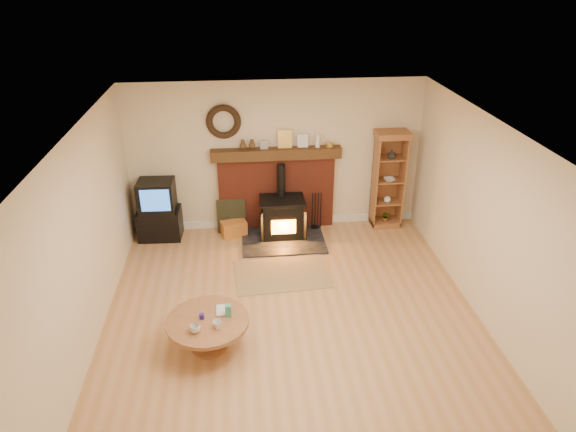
{
  "coord_description": "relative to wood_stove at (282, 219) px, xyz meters",
  "views": [
    {
      "loc": [
        -0.61,
        -5.51,
        4.32
      ],
      "look_at": [
        0.04,
        1.0,
        1.04
      ],
      "focal_mm": 32.0,
      "sensor_mm": 36.0,
      "label": 1
    }
  ],
  "objects": [
    {
      "name": "wood_stove",
      "position": [
        0.0,
        0.0,
        0.0
      ],
      "size": [
        1.4,
        1.0,
        1.26
      ],
      "color": "black",
      "rests_on": "ground"
    },
    {
      "name": "room_shell",
      "position": [
        -0.08,
        -2.18,
        1.38
      ],
      "size": [
        5.02,
        5.52,
        2.61
      ],
      "color": "beige",
      "rests_on": "ground"
    },
    {
      "name": "curio_cabinet",
      "position": [
        1.88,
        0.28,
        0.54
      ],
      "size": [
        0.56,
        0.41,
        1.75
      ],
      "color": "brown",
      "rests_on": "ground"
    },
    {
      "name": "firelog_box",
      "position": [
        -0.83,
        0.13,
        -0.21
      ],
      "size": [
        0.47,
        0.36,
        0.26
      ],
      "primitive_type": "cube",
      "rotation": [
        0.0,
        0.0,
        0.26
      ],
      "color": "gold",
      "rests_on": "ground"
    },
    {
      "name": "fire_tools",
      "position": [
        0.61,
        0.23,
        -0.19
      ],
      "size": [
        0.19,
        0.16,
        0.7
      ],
      "color": "black",
      "rests_on": "ground"
    },
    {
      "name": "chimney_breast",
      "position": [
        -0.07,
        0.4,
        0.46
      ],
      "size": [
        2.2,
        0.22,
        1.78
      ],
      "color": "maroon",
      "rests_on": "ground"
    },
    {
      "name": "area_rug",
      "position": [
        -0.12,
        -1.19,
        -0.34
      ],
      "size": [
        1.47,
        1.06,
        0.01
      ],
      "primitive_type": "cube",
      "rotation": [
        0.0,
        0.0,
        0.06
      ],
      "color": "brown",
      "rests_on": "ground"
    },
    {
      "name": "leaning_painting",
      "position": [
        -0.87,
        0.28,
        -0.04
      ],
      "size": [
        0.5,
        0.13,
        0.6
      ],
      "primitive_type": "cube",
      "rotation": [
        -0.17,
        0.0,
        0.0
      ],
      "color": "black",
      "rests_on": "ground"
    },
    {
      "name": "coffee_table",
      "position": [
        -1.15,
        -2.75,
        0.01
      ],
      "size": [
        1.01,
        1.01,
        0.59
      ],
      "color": "brown",
      "rests_on": "ground"
    },
    {
      "name": "tv_unit",
      "position": [
        -2.09,
        0.2,
        0.16
      ],
      "size": [
        0.73,
        0.53,
        1.04
      ],
      "color": "black",
      "rests_on": "ground"
    },
    {
      "name": "ground",
      "position": [
        -0.07,
        -2.27,
        -0.34
      ],
      "size": [
        5.5,
        5.5,
        0.0
      ],
      "primitive_type": "plane",
      "color": "#B4804B",
      "rests_on": "ground"
    }
  ]
}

